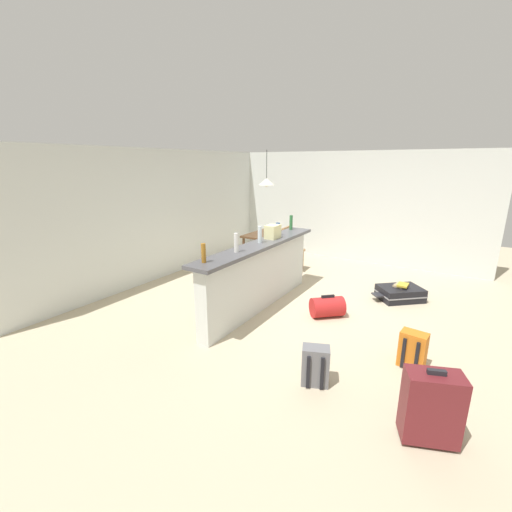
% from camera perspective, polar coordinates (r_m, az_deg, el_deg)
% --- Properties ---
extents(ground_plane, '(13.00, 13.00, 0.05)m').
position_cam_1_polar(ground_plane, '(5.68, 8.09, -8.25)').
color(ground_plane, '#BCAD8E').
extents(wall_back, '(6.60, 0.10, 2.50)m').
position_cam_1_polar(wall_back, '(7.07, -14.84, 6.87)').
color(wall_back, silver).
rests_on(wall_back, ground_plane).
extents(wall_right, '(0.10, 6.00, 2.50)m').
position_cam_1_polar(wall_right, '(8.24, 15.30, 8.00)').
color(wall_right, silver).
rests_on(wall_right, ground_plane).
extents(partition_half_wall, '(2.80, 0.20, 1.00)m').
position_cam_1_polar(partition_half_wall, '(5.31, 0.67, -3.68)').
color(partition_half_wall, silver).
rests_on(partition_half_wall, ground_plane).
extents(bar_countertop, '(2.96, 0.40, 0.05)m').
position_cam_1_polar(bar_countertop, '(5.16, 0.69, 1.85)').
color(bar_countertop, '#4C4C51').
rests_on(bar_countertop, partition_half_wall).
extents(bottle_amber, '(0.06, 0.06, 0.24)m').
position_cam_1_polar(bottle_amber, '(4.19, -8.82, 0.50)').
color(bottle_amber, '#9E661E').
rests_on(bottle_amber, bar_countertop).
extents(bottle_white, '(0.06, 0.06, 0.27)m').
position_cam_1_polar(bottle_white, '(4.63, -3.35, 2.24)').
color(bottle_white, silver).
rests_on(bottle_white, bar_countertop).
extents(bottle_clear, '(0.07, 0.07, 0.26)m').
position_cam_1_polar(bottle_clear, '(5.18, 0.65, 3.64)').
color(bottle_clear, silver).
rests_on(bottle_clear, bar_countertop).
extents(bottle_blue, '(0.07, 0.07, 0.22)m').
position_cam_1_polar(bottle_blue, '(5.72, 3.68, 4.53)').
color(bottle_blue, '#284C89').
rests_on(bottle_blue, bar_countertop).
extents(bottle_green, '(0.06, 0.06, 0.26)m').
position_cam_1_polar(bottle_green, '(6.25, 5.92, 5.63)').
color(bottle_green, '#2D6B38').
rests_on(bottle_green, bar_countertop).
extents(grocery_bag, '(0.26, 0.18, 0.22)m').
position_cam_1_polar(grocery_bag, '(5.49, 2.83, 4.10)').
color(grocery_bag, beige).
rests_on(grocery_bag, bar_countertop).
extents(dining_table, '(1.10, 0.80, 0.74)m').
position_cam_1_polar(dining_table, '(7.47, 2.18, 3.10)').
color(dining_table, '#4C331E').
rests_on(dining_table, ground_plane).
extents(dining_chair_near_partition, '(0.43, 0.43, 0.93)m').
position_cam_1_polar(dining_chair_near_partition, '(7.25, 5.75, 1.60)').
color(dining_chair_near_partition, '#9E754C').
rests_on(dining_chair_near_partition, ground_plane).
extents(pendant_lamp, '(0.34, 0.34, 0.76)m').
position_cam_1_polar(pendant_lamp, '(7.32, 1.79, 12.42)').
color(pendant_lamp, black).
extents(suitcase_flat_black, '(0.83, 0.84, 0.22)m').
position_cam_1_polar(suitcase_flat_black, '(6.25, 23.07, -5.81)').
color(suitcase_flat_black, black).
rests_on(suitcase_flat_black, ground_plane).
extents(backpack_grey, '(0.31, 0.33, 0.42)m').
position_cam_1_polar(backpack_grey, '(3.75, 9.96, -17.74)').
color(backpack_grey, slate).
rests_on(backpack_grey, ground_plane).
extents(backpack_orange, '(0.27, 0.30, 0.42)m').
position_cam_1_polar(backpack_orange, '(4.34, 24.89, -14.16)').
color(backpack_orange, orange).
rests_on(backpack_orange, ground_plane).
extents(suitcase_upright_maroon, '(0.38, 0.50, 0.67)m').
position_cam_1_polar(suitcase_upright_maroon, '(3.33, 27.40, -21.57)').
color(suitcase_upright_maroon, maroon).
rests_on(suitcase_upright_maroon, ground_plane).
extents(duffel_bag_red, '(0.55, 0.56, 0.34)m').
position_cam_1_polar(duffel_bag_red, '(5.25, 11.91, -8.38)').
color(duffel_bag_red, red).
rests_on(duffel_bag_red, ground_plane).
extents(book_stack, '(0.27, 0.23, 0.06)m').
position_cam_1_polar(book_stack, '(6.22, 23.27, -4.52)').
color(book_stack, tan).
rests_on(book_stack, suitcase_flat_black).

